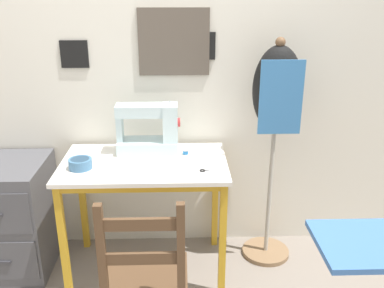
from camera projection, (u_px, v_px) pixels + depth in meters
The scene contains 9 objects.
wall_back at pixel (145, 65), 2.72m from camera, with size 10.00×0.07×2.55m.
sewing_table at pixel (145, 178), 2.58m from camera, with size 0.99×0.61×0.76m.
sewing_machine at pixel (151, 130), 2.65m from camera, with size 0.39×0.18×0.33m.
fabric_bowl at pixel (80, 163), 2.45m from camera, with size 0.13×0.13×0.06m.
scissors at pixel (207, 171), 2.43m from camera, with size 0.13×0.04×0.01m.
thread_spool_near_machine at pixel (186, 152), 2.66m from camera, with size 0.04×0.04×0.03m.
wooden_chair at pixel (146, 282), 2.04m from camera, with size 0.40×0.38×0.92m.
filing_cabinet at pixel (14, 216), 2.74m from camera, with size 0.45×0.53×0.73m.
dress_form at pixel (276, 106), 2.60m from camera, with size 0.32×0.32×1.47m.
Camera 1 is at (0.21, -2.06, 1.77)m, focal length 40.00 mm.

